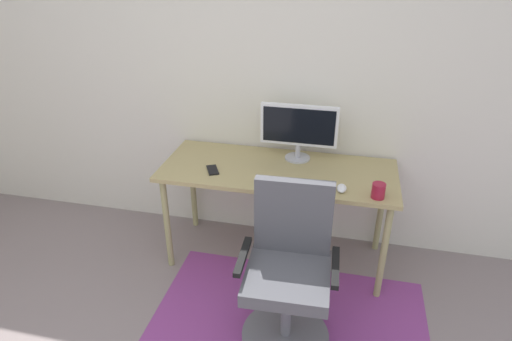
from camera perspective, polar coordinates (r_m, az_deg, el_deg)
name	(u,v)px	position (r m, az deg, el deg)	size (l,w,h in m)	color
wall_back	(246,72)	(3.20, -1.27, 12.81)	(6.00, 0.10, 2.60)	silver
area_rug	(288,326)	(2.87, 4.17, -19.74)	(1.71, 1.16, 0.01)	#873A80
desk	(278,178)	(3.01, 2.91, -0.96)	(1.60, 0.65, 0.75)	tan
monitor	(299,128)	(3.03, 5.67, 5.63)	(0.54, 0.18, 0.40)	#B2B2B7
keyboard	(295,185)	(2.76, 5.10, -1.95)	(0.43, 0.13, 0.02)	black
computer_mouse	(342,188)	(2.75, 11.20, -2.31)	(0.06, 0.10, 0.03)	white
coffee_cup	(378,191)	(2.71, 15.81, -2.58)	(0.08, 0.08, 0.09)	maroon
cell_phone	(213,170)	(2.95, -5.74, 0.07)	(0.07, 0.14, 0.01)	black
office_chair	(288,280)	(2.56, 4.27, -14.21)	(0.56, 0.52, 0.98)	slate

